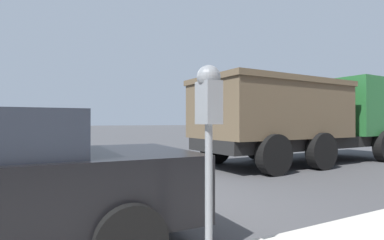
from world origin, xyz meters
name	(u,v)px	position (x,y,z in m)	size (l,w,h in m)	color
ground_plane	(122,210)	(0.00, 0.00, 0.00)	(220.00, 220.00, 0.00)	#424244
parking_meter	(209,113)	(-2.51, -0.02, 1.41)	(0.21, 0.19, 1.62)	gray
dump_truck	(302,115)	(2.45, -6.65, 1.57)	(3.08, 7.51, 2.87)	black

